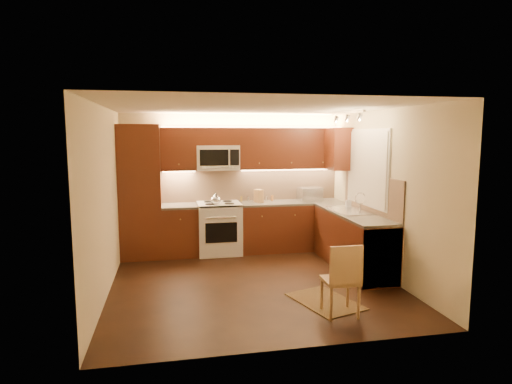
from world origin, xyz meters
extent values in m
cube|color=black|center=(0.00, 0.00, 0.00)|extent=(4.00, 4.00, 0.01)
cube|color=beige|center=(0.00, 0.00, 2.50)|extent=(4.00, 4.00, 0.01)
cube|color=#C7BA92|center=(0.00, 2.00, 1.25)|extent=(4.00, 0.01, 2.50)
cube|color=#C7BA92|center=(0.00, -2.00, 1.25)|extent=(4.00, 0.01, 2.50)
cube|color=#C7BA92|center=(-2.00, 0.00, 1.25)|extent=(0.01, 4.00, 2.50)
cube|color=#C7BA92|center=(2.00, 0.00, 1.25)|extent=(0.01, 4.00, 2.50)
cube|color=#4B2210|center=(-1.65, 1.70, 1.15)|extent=(0.70, 0.60, 2.30)
cube|color=#4B2210|center=(-0.99, 1.70, 0.43)|extent=(0.62, 0.60, 0.86)
cube|color=#343230|center=(-0.99, 1.70, 0.88)|extent=(0.62, 0.60, 0.04)
cube|color=#4B2210|center=(1.04, 1.70, 0.43)|extent=(1.92, 0.60, 0.86)
cube|color=#343230|center=(1.04, 1.70, 0.88)|extent=(1.92, 0.60, 0.04)
cube|color=#4B2210|center=(1.70, 0.40, 0.43)|extent=(0.60, 2.00, 0.86)
cube|color=#343230|center=(1.70, 0.40, 0.88)|extent=(0.60, 2.00, 0.04)
cube|color=silver|center=(1.70, -0.30, 0.43)|extent=(0.58, 0.60, 0.84)
cube|color=tan|center=(0.35, 1.99, 1.20)|extent=(3.30, 0.02, 0.60)
cube|color=tan|center=(1.99, 0.40, 1.20)|extent=(0.02, 2.00, 0.60)
cube|color=#4B2210|center=(-0.99, 1.82, 1.88)|extent=(0.62, 0.35, 0.75)
cube|color=#4B2210|center=(1.04, 1.82, 1.88)|extent=(1.92, 0.35, 0.75)
cube|color=#4B2210|center=(-0.30, 1.82, 2.09)|extent=(0.76, 0.35, 0.31)
cube|color=#4B2210|center=(1.82, 1.40, 1.88)|extent=(0.35, 0.50, 0.75)
cube|color=silver|center=(1.99, 0.55, 1.60)|extent=(0.03, 1.44, 1.24)
cube|color=silver|center=(1.97, 0.55, 1.60)|extent=(0.02, 1.36, 1.16)
cube|color=silver|center=(1.55, 0.40, 2.46)|extent=(0.04, 1.20, 0.03)
cube|color=silver|center=(1.41, 1.73, 1.02)|extent=(0.44, 0.35, 0.25)
cube|color=#A6744B|center=(0.44, 1.72, 1.02)|extent=(0.16, 0.20, 0.24)
cylinder|color=silver|center=(0.28, 1.88, 0.95)|extent=(0.06, 0.06, 0.10)
cylinder|color=olive|center=(0.14, 1.88, 0.95)|extent=(0.05, 0.05, 0.10)
cylinder|color=silver|center=(0.62, 1.88, 0.94)|extent=(0.05, 0.05, 0.08)
cylinder|color=#A16630|center=(0.72, 1.85, 0.95)|extent=(0.06, 0.06, 0.10)
imported|color=silver|center=(1.80, 0.85, 0.99)|extent=(0.09, 0.09, 0.18)
cube|color=black|center=(0.76, -0.90, 0.01)|extent=(0.88, 1.09, 0.01)
camera|label=1|loc=(-1.15, -5.94, 2.13)|focal=30.42mm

